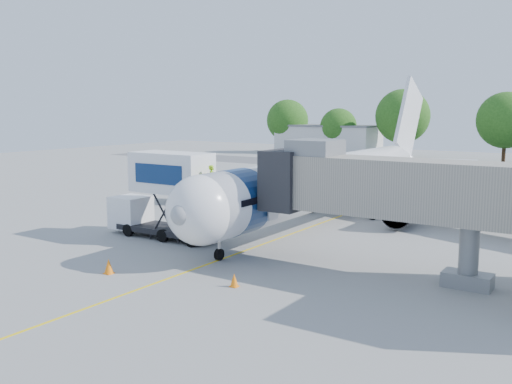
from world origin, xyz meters
The scene contains 14 objects.
ground centered at (0.00, 0.00, 0.00)m, with size 160.00×160.00×0.00m, color #999996.
guidance_line centered at (0.00, 0.00, 0.01)m, with size 0.15×70.00×0.01m, color yellow.
taxiway_strip centered at (0.00, 42.00, 0.00)m, with size 120.00×10.00×0.01m, color #59595B.
aircraft centered at (0.00, 4.12, 2.95)m, with size 34.17×37.73×11.35m.
jet_bridge centered at (7.99, -7.00, 4.34)m, with size 13.90×3.20×6.60m.
catering_hiloader centered at (-6.27, -7.00, 2.76)m, with size 8.50×2.44×5.50m.
ground_tug centered at (3.99, -19.61, 0.73)m, with size 3.74×2.36×1.39m.
safety_cone_a centered at (3.44, -12.87, 0.31)m, with size 0.40×0.40×0.64m.
safety_cone_b centered at (-3.05, -14.63, 0.37)m, with size 0.48×0.48×0.76m.
outbuilding_left centered at (-28.00, 60.00, 2.66)m, with size 18.40×8.40×5.30m.
tree_a centered at (-35.96, 59.02, 6.00)m, with size 7.75×7.75×9.89m.
tree_b centered at (-25.27, 58.56, 5.01)m, with size 6.48×6.48×8.26m.
tree_c centered at (-13.93, 59.12, 6.94)m, with size 8.96×8.96×11.43m.
tree_d centered at (2.29, 57.72, 6.49)m, with size 8.38×8.38×10.69m.
Camera 1 is at (18.42, -33.63, 8.22)m, focal length 40.00 mm.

